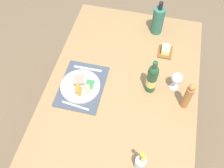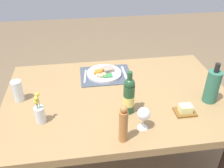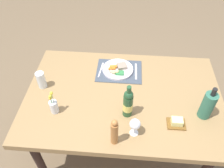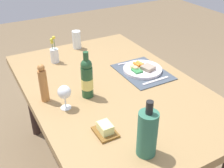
{
  "view_description": "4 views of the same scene",
  "coord_description": "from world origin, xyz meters",
  "px_view_note": "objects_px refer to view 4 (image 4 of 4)",
  "views": [
    {
      "loc": [
        0.94,
        0.15,
        2.21
      ],
      "look_at": [
        0.05,
        -0.06,
        0.84
      ],
      "focal_mm": 40.45,
      "sensor_mm": 36.0,
      "label": 1
    },
    {
      "loc": [
        0.24,
        1.38,
        1.75
      ],
      "look_at": [
        0.03,
        -0.06,
        0.8
      ],
      "focal_mm": 39.38,
      "sensor_mm": 36.0,
      "label": 2
    },
    {
      "loc": [
        -0.01,
        1.22,
        2.12
      ],
      "look_at": [
        0.1,
        -0.06,
        0.79
      ],
      "focal_mm": 36.54,
      "sensor_mm": 36.0,
      "label": 3
    },
    {
      "loc": [
        -1.33,
        0.74,
        1.66
      ],
      "look_at": [
        -0.04,
        0.02,
        0.78
      ],
      "focal_mm": 44.09,
      "sensor_mm": 36.0,
      "label": 4
    }
  ],
  "objects_px": {
    "dinner_plate": "(142,69)",
    "flower_vase": "(54,54)",
    "wine_bottle": "(87,78)",
    "fork": "(156,81)",
    "knife": "(130,62)",
    "dining_table": "(112,95)",
    "pepper_mill": "(43,84)",
    "wine_glass": "(64,93)",
    "water_tumbler": "(77,41)",
    "butter_dish": "(105,129)",
    "cooler_bottle": "(147,133)"
  },
  "relations": [
    {
      "from": "dinner_plate",
      "to": "water_tumbler",
      "type": "distance_m",
      "value": 0.66
    },
    {
      "from": "wine_bottle",
      "to": "flower_vase",
      "type": "bearing_deg",
      "value": 2.21
    },
    {
      "from": "wine_glass",
      "to": "water_tumbler",
      "type": "distance_m",
      "value": 0.86
    },
    {
      "from": "pepper_mill",
      "to": "knife",
      "type": "bearing_deg",
      "value": -76.13
    },
    {
      "from": "dining_table",
      "to": "water_tumbler",
      "type": "xyz_separation_m",
      "value": [
        0.67,
        -0.04,
        0.14
      ]
    },
    {
      "from": "dinner_plate",
      "to": "water_tumbler",
      "type": "height_order",
      "value": "water_tumbler"
    },
    {
      "from": "butter_dish",
      "to": "pepper_mill",
      "type": "bearing_deg",
      "value": 21.83
    },
    {
      "from": "wine_glass",
      "to": "flower_vase",
      "type": "relative_size",
      "value": 0.7
    },
    {
      "from": "cooler_bottle",
      "to": "flower_vase",
      "type": "relative_size",
      "value": 1.37
    },
    {
      "from": "knife",
      "to": "flower_vase",
      "type": "relative_size",
      "value": 0.92
    },
    {
      "from": "flower_vase",
      "to": "fork",
      "type": "bearing_deg",
      "value": -141.22
    },
    {
      "from": "pepper_mill",
      "to": "water_tumbler",
      "type": "distance_m",
      "value": 0.79
    },
    {
      "from": "wine_glass",
      "to": "flower_vase",
      "type": "height_order",
      "value": "flower_vase"
    },
    {
      "from": "fork",
      "to": "knife",
      "type": "bearing_deg",
      "value": 0.27
    },
    {
      "from": "knife",
      "to": "wine_bottle",
      "type": "bearing_deg",
      "value": 124.83
    },
    {
      "from": "wine_glass",
      "to": "water_tumbler",
      "type": "relative_size",
      "value": 0.99
    },
    {
      "from": "dinner_plate",
      "to": "wine_glass",
      "type": "distance_m",
      "value": 0.65
    },
    {
      "from": "wine_glass",
      "to": "butter_dish",
      "type": "relative_size",
      "value": 1.12
    },
    {
      "from": "wine_glass",
      "to": "water_tumbler",
      "type": "height_order",
      "value": "water_tumbler"
    },
    {
      "from": "cooler_bottle",
      "to": "pepper_mill",
      "type": "distance_m",
      "value": 0.7
    },
    {
      "from": "wine_bottle",
      "to": "fork",
      "type": "bearing_deg",
      "value": -97.61
    },
    {
      "from": "water_tumbler",
      "to": "butter_dish",
      "type": "bearing_deg",
      "value": 164.57
    },
    {
      "from": "knife",
      "to": "flower_vase",
      "type": "bearing_deg",
      "value": 64.85
    },
    {
      "from": "dining_table",
      "to": "knife",
      "type": "bearing_deg",
      "value": -51.44
    },
    {
      "from": "knife",
      "to": "water_tumbler",
      "type": "height_order",
      "value": "water_tumbler"
    },
    {
      "from": "dining_table",
      "to": "wine_glass",
      "type": "distance_m",
      "value": 0.4
    },
    {
      "from": "cooler_bottle",
      "to": "wine_glass",
      "type": "bearing_deg",
      "value": 20.9
    },
    {
      "from": "dining_table",
      "to": "wine_glass",
      "type": "bearing_deg",
      "value": 104.24
    },
    {
      "from": "dining_table",
      "to": "dinner_plate",
      "type": "relative_size",
      "value": 5.77
    },
    {
      "from": "knife",
      "to": "wine_bottle",
      "type": "distance_m",
      "value": 0.53
    },
    {
      "from": "cooler_bottle",
      "to": "pepper_mill",
      "type": "relative_size",
      "value": 1.2
    },
    {
      "from": "knife",
      "to": "pepper_mill",
      "type": "distance_m",
      "value": 0.73
    },
    {
      "from": "butter_dish",
      "to": "water_tumbler",
      "type": "relative_size",
      "value": 0.88
    },
    {
      "from": "cooler_bottle",
      "to": "dining_table",
      "type": "bearing_deg",
      "value": -14.52
    },
    {
      "from": "fork",
      "to": "butter_dish",
      "type": "height_order",
      "value": "butter_dish"
    },
    {
      "from": "knife",
      "to": "wine_glass",
      "type": "relative_size",
      "value": 1.32
    },
    {
      "from": "dining_table",
      "to": "fork",
      "type": "height_order",
      "value": "fork"
    },
    {
      "from": "cooler_bottle",
      "to": "knife",
      "type": "bearing_deg",
      "value": -27.57
    },
    {
      "from": "pepper_mill",
      "to": "butter_dish",
      "type": "xyz_separation_m",
      "value": [
        -0.43,
        -0.17,
        -0.09
      ]
    },
    {
      "from": "dinner_plate",
      "to": "flower_vase",
      "type": "distance_m",
      "value": 0.66
    },
    {
      "from": "fork",
      "to": "water_tumbler",
      "type": "relative_size",
      "value": 1.4
    },
    {
      "from": "dining_table",
      "to": "knife",
      "type": "relative_size",
      "value": 8.21
    },
    {
      "from": "knife",
      "to": "wine_bottle",
      "type": "height_order",
      "value": "wine_bottle"
    },
    {
      "from": "fork",
      "to": "wine_bottle",
      "type": "relative_size",
      "value": 0.71
    },
    {
      "from": "knife",
      "to": "dinner_plate",
      "type": "bearing_deg",
      "value": -170.53
    },
    {
      "from": "fork",
      "to": "cooler_bottle",
      "type": "relative_size",
      "value": 0.73
    },
    {
      "from": "dinner_plate",
      "to": "wine_glass",
      "type": "bearing_deg",
      "value": 103.68
    },
    {
      "from": "flower_vase",
      "to": "wine_bottle",
      "type": "bearing_deg",
      "value": -177.79
    },
    {
      "from": "water_tumbler",
      "to": "flower_vase",
      "type": "height_order",
      "value": "flower_vase"
    },
    {
      "from": "wine_bottle",
      "to": "pepper_mill",
      "type": "distance_m",
      "value": 0.25
    }
  ]
}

